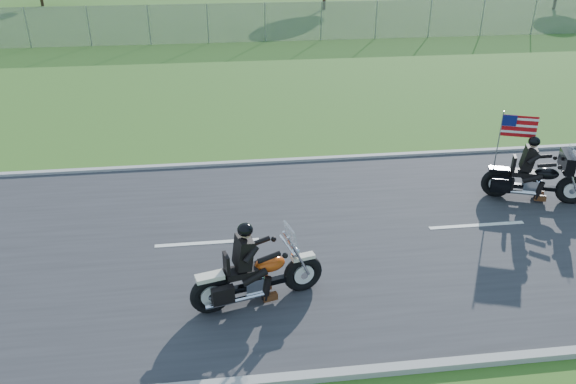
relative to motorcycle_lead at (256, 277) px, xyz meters
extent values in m
plane|color=#26571B|center=(1.10, 2.06, -0.53)|extent=(420.00, 420.00, 0.00)
cube|color=#28282B|center=(1.10, 2.06, -0.51)|extent=(120.00, 8.00, 0.04)
cube|color=#9E9B93|center=(1.10, 6.11, -0.48)|extent=(120.00, 0.18, 0.12)
cube|color=#9E9B93|center=(1.10, -1.99, -0.48)|extent=(120.00, 0.18, 0.12)
cube|color=gray|center=(-3.90, 22.06, 0.47)|extent=(60.00, 0.03, 2.00)
torus|color=black|center=(0.88, 0.23, -0.14)|extent=(0.78, 0.37, 0.76)
torus|color=black|center=(-0.80, -0.21, -0.14)|extent=(0.78, 0.37, 0.76)
ellipsoid|color=#C6440E|center=(0.26, 0.07, 0.22)|extent=(0.64, 0.46, 0.29)
cube|color=black|center=(-0.26, -0.07, 0.18)|extent=(0.62, 0.44, 0.12)
cube|color=black|center=(-0.21, -0.05, 0.58)|extent=(0.34, 0.46, 0.56)
sphere|color=black|center=(-0.16, -0.04, 1.02)|extent=(0.34, 0.34, 0.28)
cube|color=silver|center=(0.65, 0.17, 0.71)|extent=(0.16, 0.47, 0.41)
torus|color=black|center=(7.77, 2.83, -0.15)|extent=(0.76, 0.42, 0.75)
torus|color=black|center=(6.16, 3.41, -0.15)|extent=(0.76, 0.42, 0.75)
ellipsoid|color=black|center=(7.17, 3.04, 0.21)|extent=(0.64, 0.49, 0.28)
cube|color=black|center=(6.68, 3.22, 0.17)|extent=(0.62, 0.47, 0.12)
cube|color=black|center=(6.73, 3.20, 0.57)|extent=(0.36, 0.46, 0.55)
sphere|color=black|center=(6.77, 3.19, 1.00)|extent=(0.35, 0.35, 0.27)
cube|color=black|center=(7.53, 2.91, 0.57)|extent=(0.48, 0.83, 0.40)
cube|color=#B70C11|center=(6.51, 3.49, 1.27)|extent=(0.77, 0.29, 0.52)
camera|label=1|loc=(-0.44, -8.21, 5.88)|focal=35.00mm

